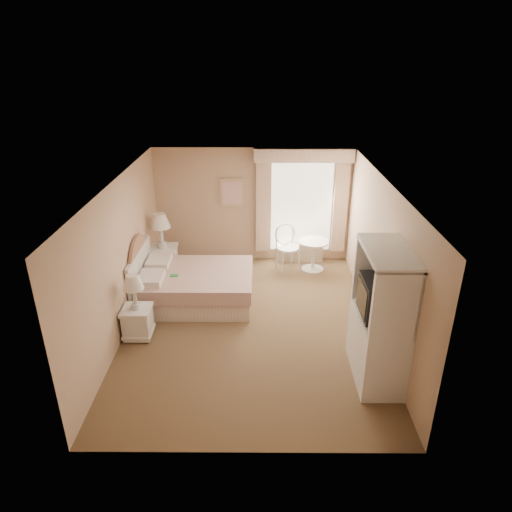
{
  "coord_description": "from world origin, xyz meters",
  "views": [
    {
      "loc": [
        0.13,
        -6.68,
        4.32
      ],
      "look_at": [
        0.08,
        0.3,
        1.16
      ],
      "focal_mm": 32.0,
      "sensor_mm": 36.0,
      "label": 1
    }
  ],
  "objects_px": {
    "bed": "(191,285)",
    "nightstand_near": "(137,314)",
    "cafe_chair": "(287,244)",
    "nightstand_far": "(163,253)",
    "armoire": "(380,327)",
    "round_table": "(313,251)"
  },
  "relations": [
    {
      "from": "armoire",
      "to": "bed",
      "type": "bearing_deg",
      "value": 143.98
    },
    {
      "from": "bed",
      "to": "round_table",
      "type": "relative_size",
      "value": 3.14
    },
    {
      "from": "nightstand_far",
      "to": "round_table",
      "type": "xyz_separation_m",
      "value": [
        3.13,
        0.31,
        -0.07
      ]
    },
    {
      "from": "nightstand_near",
      "to": "cafe_chair",
      "type": "bearing_deg",
      "value": 45.55
    },
    {
      "from": "armoire",
      "to": "nightstand_near",
      "type": "bearing_deg",
      "value": 165.41
    },
    {
      "from": "nightstand_near",
      "to": "nightstand_far",
      "type": "xyz_separation_m",
      "value": [
        0.0,
        2.23,
        0.09
      ]
    },
    {
      "from": "round_table",
      "to": "nightstand_near",
      "type": "bearing_deg",
      "value": -140.92
    },
    {
      "from": "bed",
      "to": "nightstand_near",
      "type": "bearing_deg",
      "value": -121.14
    },
    {
      "from": "nightstand_near",
      "to": "armoire",
      "type": "height_order",
      "value": "armoire"
    },
    {
      "from": "round_table",
      "to": "armoire",
      "type": "distance_m",
      "value": 3.55
    },
    {
      "from": "cafe_chair",
      "to": "armoire",
      "type": "relative_size",
      "value": 0.5
    },
    {
      "from": "bed",
      "to": "nightstand_near",
      "type": "xyz_separation_m",
      "value": [
        -0.72,
        -1.18,
        0.08
      ]
    },
    {
      "from": "round_table",
      "to": "bed",
      "type": "bearing_deg",
      "value": -150.65
    },
    {
      "from": "bed",
      "to": "armoire",
      "type": "distance_m",
      "value": 3.66
    },
    {
      "from": "nightstand_far",
      "to": "armoire",
      "type": "xyz_separation_m",
      "value": [
        3.65,
        -3.18,
        0.32
      ]
    },
    {
      "from": "bed",
      "to": "nightstand_far",
      "type": "distance_m",
      "value": 1.28
    },
    {
      "from": "nightstand_far",
      "to": "cafe_chair",
      "type": "xyz_separation_m",
      "value": [
        2.56,
        0.38,
        0.07
      ]
    },
    {
      "from": "nightstand_near",
      "to": "bed",
      "type": "bearing_deg",
      "value": 58.86
    },
    {
      "from": "nightstand_far",
      "to": "armoire",
      "type": "relative_size",
      "value": 0.68
    },
    {
      "from": "nightstand_near",
      "to": "round_table",
      "type": "bearing_deg",
      "value": 39.08
    },
    {
      "from": "bed",
      "to": "nightstand_near",
      "type": "distance_m",
      "value": 1.39
    },
    {
      "from": "cafe_chair",
      "to": "nightstand_far",
      "type": "bearing_deg",
      "value": 167.61
    }
  ]
}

